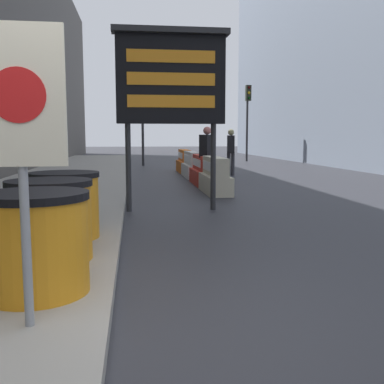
{
  "coord_description": "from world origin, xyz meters",
  "views": [
    {
      "loc": [
        0.18,
        -2.79,
        1.36
      ],
      "look_at": [
        1.39,
        6.54,
        0.2
      ],
      "focal_mm": 42.0,
      "sensor_mm": 36.0,
      "label": 1
    }
  ],
  "objects_px": {
    "pedestrian_passerby": "(231,148)",
    "barrel_drum_back": "(65,205)",
    "traffic_light_far_side": "(248,107)",
    "jersey_barrier_orange_near": "(185,162)",
    "traffic_cone_near": "(182,162)",
    "warning_sign": "(20,121)",
    "barrel_drum_middle": "(50,220)",
    "jersey_barrier_red_striped": "(202,171)",
    "jersey_barrier_white": "(192,166)",
    "jersey_barrier_cream": "(215,177)",
    "message_board": "(171,79)",
    "pedestrian_worker": "(207,151)",
    "traffic_light_near_curb": "(142,106)",
    "barrel_drum_foreground": "(36,243)"
  },
  "relations": [
    {
      "from": "traffic_cone_near",
      "to": "barrel_drum_back",
      "type": "bearing_deg",
      "value": -102.19
    },
    {
      "from": "pedestrian_worker",
      "to": "barrel_drum_middle",
      "type": "bearing_deg",
      "value": -159.52
    },
    {
      "from": "traffic_light_near_curb",
      "to": "pedestrian_worker",
      "type": "relative_size",
      "value": 2.36
    },
    {
      "from": "barrel_drum_foreground",
      "to": "barrel_drum_back",
      "type": "bearing_deg",
      "value": 91.99
    },
    {
      "from": "traffic_light_far_side",
      "to": "barrel_drum_back",
      "type": "bearing_deg",
      "value": -110.66
    },
    {
      "from": "barrel_drum_middle",
      "to": "pedestrian_worker",
      "type": "height_order",
      "value": "pedestrian_worker"
    },
    {
      "from": "jersey_barrier_red_striped",
      "to": "pedestrian_worker",
      "type": "distance_m",
      "value": 0.81
    },
    {
      "from": "traffic_cone_near",
      "to": "jersey_barrier_cream",
      "type": "bearing_deg",
      "value": -90.44
    },
    {
      "from": "barrel_drum_middle",
      "to": "jersey_barrier_red_striped",
      "type": "xyz_separation_m",
      "value": [
        2.79,
        8.16,
        -0.16
      ]
    },
    {
      "from": "barrel_drum_middle",
      "to": "jersey_barrier_cream",
      "type": "height_order",
      "value": "barrel_drum_middle"
    },
    {
      "from": "jersey_barrier_orange_near",
      "to": "traffic_cone_near",
      "type": "height_order",
      "value": "jersey_barrier_orange_near"
    },
    {
      "from": "jersey_barrier_red_striped",
      "to": "pedestrian_passerby",
      "type": "height_order",
      "value": "pedestrian_passerby"
    },
    {
      "from": "warning_sign",
      "to": "barrel_drum_back",
      "type": "bearing_deg",
      "value": 93.26
    },
    {
      "from": "traffic_cone_near",
      "to": "pedestrian_worker",
      "type": "relative_size",
      "value": 0.4
    },
    {
      "from": "traffic_cone_near",
      "to": "pedestrian_passerby",
      "type": "relative_size",
      "value": 0.4
    },
    {
      "from": "barrel_drum_foreground",
      "to": "jersey_barrier_white",
      "type": "height_order",
      "value": "barrel_drum_foreground"
    },
    {
      "from": "message_board",
      "to": "pedestrian_worker",
      "type": "distance_m",
      "value": 4.44
    },
    {
      "from": "message_board",
      "to": "jersey_barrier_orange_near",
      "type": "distance_m",
      "value": 9.38
    },
    {
      "from": "pedestrian_worker",
      "to": "traffic_cone_near",
      "type": "bearing_deg",
      "value": 40.85
    },
    {
      "from": "traffic_cone_near",
      "to": "jersey_barrier_orange_near",
      "type": "bearing_deg",
      "value": -92.31
    },
    {
      "from": "traffic_light_near_curb",
      "to": "jersey_barrier_orange_near",
      "type": "bearing_deg",
      "value": -69.24
    },
    {
      "from": "barrel_drum_back",
      "to": "jersey_barrier_orange_near",
      "type": "height_order",
      "value": "barrel_drum_back"
    },
    {
      "from": "message_board",
      "to": "barrel_drum_back",
      "type": "bearing_deg",
      "value": -120.2
    },
    {
      "from": "barrel_drum_foreground",
      "to": "jersey_barrier_orange_near",
      "type": "relative_size",
      "value": 0.5
    },
    {
      "from": "barrel_drum_middle",
      "to": "jersey_barrier_orange_near",
      "type": "distance_m",
      "value": 13.0
    },
    {
      "from": "jersey_barrier_orange_near",
      "to": "traffic_light_far_side",
      "type": "xyz_separation_m",
      "value": [
        4.32,
        7.18,
        2.62
      ]
    },
    {
      "from": "barrel_drum_back",
      "to": "traffic_light_near_curb",
      "type": "height_order",
      "value": "traffic_light_near_curb"
    },
    {
      "from": "barrel_drum_middle",
      "to": "jersey_barrier_white",
      "type": "height_order",
      "value": "barrel_drum_middle"
    },
    {
      "from": "pedestrian_passerby",
      "to": "barrel_drum_back",
      "type": "bearing_deg",
      "value": 170.28
    },
    {
      "from": "jersey_barrier_red_striped",
      "to": "jersey_barrier_white",
      "type": "relative_size",
      "value": 0.86
    },
    {
      "from": "jersey_barrier_white",
      "to": "traffic_light_far_side",
      "type": "xyz_separation_m",
      "value": [
        4.32,
        9.41,
        2.63
      ]
    },
    {
      "from": "warning_sign",
      "to": "traffic_light_far_side",
      "type": "distance_m",
      "value": 22.69
    },
    {
      "from": "message_board",
      "to": "pedestrian_worker",
      "type": "relative_size",
      "value": 1.99
    },
    {
      "from": "jersey_barrier_orange_near",
      "to": "traffic_light_near_curb",
      "type": "bearing_deg",
      "value": 110.76
    },
    {
      "from": "warning_sign",
      "to": "traffic_cone_near",
      "type": "distance_m",
      "value": 16.17
    },
    {
      "from": "jersey_barrier_white",
      "to": "traffic_cone_near",
      "type": "height_order",
      "value": "jersey_barrier_white"
    },
    {
      "from": "jersey_barrier_red_striped",
      "to": "jersey_barrier_orange_near",
      "type": "height_order",
      "value": "jersey_barrier_orange_near"
    },
    {
      "from": "jersey_barrier_red_striped",
      "to": "traffic_light_far_side",
      "type": "height_order",
      "value": "traffic_light_far_side"
    },
    {
      "from": "traffic_light_near_curb",
      "to": "pedestrian_passerby",
      "type": "distance_m",
      "value": 6.77
    },
    {
      "from": "pedestrian_worker",
      "to": "traffic_light_far_side",
      "type": "bearing_deg",
      "value": 21.75
    },
    {
      "from": "jersey_barrier_orange_near",
      "to": "traffic_light_far_side",
      "type": "height_order",
      "value": "traffic_light_far_side"
    },
    {
      "from": "jersey_barrier_red_striped",
      "to": "jersey_barrier_white",
      "type": "bearing_deg",
      "value": 90.0
    },
    {
      "from": "jersey_barrier_cream",
      "to": "pedestrian_passerby",
      "type": "xyz_separation_m",
      "value": [
        1.43,
        4.76,
        0.57
      ]
    },
    {
      "from": "traffic_light_far_side",
      "to": "barrel_drum_foreground",
      "type": "bearing_deg",
      "value": -108.67
    },
    {
      "from": "barrel_drum_middle",
      "to": "traffic_light_near_curb",
      "type": "xyz_separation_m",
      "value": [
        1.28,
        16.68,
        2.26
      ]
    },
    {
      "from": "barrel_drum_foreground",
      "to": "jersey_barrier_cream",
      "type": "height_order",
      "value": "barrel_drum_foreground"
    },
    {
      "from": "jersey_barrier_white",
      "to": "barrel_drum_back",
      "type": "bearing_deg",
      "value": -106.47
    },
    {
      "from": "jersey_barrier_white",
      "to": "pedestrian_passerby",
      "type": "xyz_separation_m",
      "value": [
        1.43,
        0.4,
        0.58
      ]
    },
    {
      "from": "jersey_barrier_orange_near",
      "to": "traffic_light_near_curb",
      "type": "xyz_separation_m",
      "value": [
        -1.51,
        3.99,
        2.41
      ]
    },
    {
      "from": "traffic_light_far_side",
      "to": "pedestrian_passerby",
      "type": "xyz_separation_m",
      "value": [
        -2.9,
        -9.01,
        -2.05
      ]
    }
  ]
}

